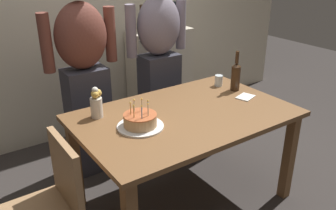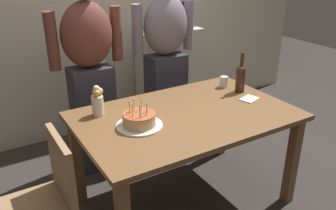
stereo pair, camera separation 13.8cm
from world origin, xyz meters
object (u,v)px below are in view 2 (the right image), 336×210
birthday_cake (139,121)px  person_woman_cardigan (166,59)px  water_glass_near (224,82)px  napkin_stack (249,99)px  dining_chair (48,198)px  flower_vase (98,101)px  person_man_bearded (90,73)px  wine_bottle (241,77)px

birthday_cake → person_woman_cardigan: (0.69, 0.82, 0.09)m
water_glass_near → birthday_cake: bearing=-163.2°
napkin_stack → dining_chair: 1.58m
flower_vase → person_man_bearded: size_ratio=0.13×
water_glass_near → wine_bottle: wine_bottle is taller
dining_chair → wine_bottle: bearing=98.9°
person_man_bearded → person_woman_cardigan: (0.71, 0.00, 0.00)m
birthday_cake → dining_chair: bearing=-169.4°
napkin_stack → person_man_bearded: size_ratio=0.08×
wine_bottle → flower_vase: bearing=171.4°
birthday_cake → wine_bottle: wine_bottle is taller
dining_chair → person_man_bearded: bearing=146.7°
water_glass_near → wine_bottle: (0.04, -0.15, 0.08)m
water_glass_near → wine_bottle: bearing=-74.1°
person_woman_cardigan → napkin_stack: bearing=105.3°
napkin_stack → dining_chair: bearing=-176.8°
napkin_stack → person_man_bearded: 1.28m
dining_chair → napkin_stack: bearing=93.2°
person_man_bearded → wine_bottle: bearing=145.1°
water_glass_near → person_woman_cardigan: (-0.23, 0.54, 0.09)m
wine_bottle → dining_chair: (-1.61, -0.25, -0.35)m
dining_chair → person_woman_cardigan: bearing=125.2°
birthday_cake → dining_chair: (-0.64, -0.12, -0.27)m
dining_chair → water_glass_near: bearing=104.3°
birthday_cake → napkin_stack: (0.92, -0.03, -0.04)m
person_woman_cardigan → person_man_bearded: bearing=0.0°
water_glass_near → person_woman_cardigan: 0.60m
birthday_cake → person_woman_cardigan: bearing=50.0°
wine_bottle → napkin_stack: 0.21m
water_glass_near → person_man_bearded: size_ratio=0.05×
flower_vase → person_man_bearded: 0.54m
water_glass_near → flower_vase: size_ratio=0.42×
birthday_cake → napkin_stack: size_ratio=2.16×
person_man_bearded → flower_vase: bearing=75.3°
water_glass_near → wine_bottle: 0.17m
birthday_cake → person_man_bearded: person_man_bearded is taller
birthday_cake → water_glass_near: (0.92, 0.28, 0.00)m
water_glass_near → flower_vase: flower_vase is taller
flower_vase → person_woman_cardigan: size_ratio=0.13×
napkin_stack → person_man_bearded: person_man_bearded is taller
birthday_cake → wine_bottle: 0.97m
flower_vase → napkin_stack: bearing=-17.1°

